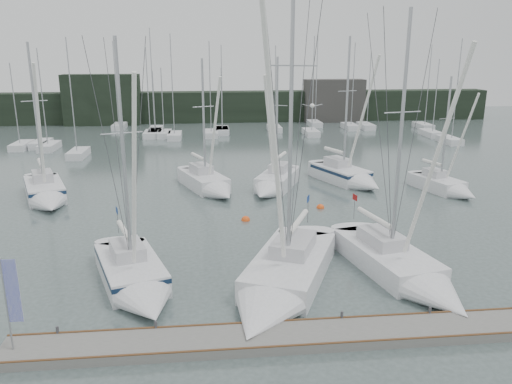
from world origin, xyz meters
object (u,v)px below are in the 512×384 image
sailboat_mid_b (211,185)px  sailboat_near_right (409,274)px  sailboat_mid_d (350,177)px  dock_banner (10,296)px  sailboat_near_center (278,286)px  sailboat_mid_a (46,194)px  sailboat_mid_e (448,188)px  buoy_a (246,220)px  sailboat_near_left (137,282)px  buoy_b (320,208)px  sailboat_mid_c (273,184)px

sailboat_mid_b → sailboat_near_right: bearing=-83.3°
sailboat_mid_d → dock_banner: sailboat_mid_d is taller
sailboat_mid_b → dock_banner: (-7.85, -23.20, 2.10)m
sailboat_near_center → sailboat_mid_a: bearing=156.0°
sailboat_mid_e → buoy_a: sailboat_mid_e is taller
sailboat_near_left → sailboat_near_center: bearing=-29.3°
sailboat_near_center → dock_banner: (-10.83, -3.87, 2.08)m
sailboat_mid_a → buoy_a: 16.52m
sailboat_mid_a → buoy_b: sailboat_mid_a is taller
sailboat_mid_c → sailboat_mid_e: size_ratio=1.15×
buoy_a → dock_banner: dock_banner is taller
sailboat_mid_d → sailboat_mid_e: 8.24m
sailboat_near_left → dock_banner: 6.81m
dock_banner → sailboat_mid_d: bearing=51.4°
sailboat_near_left → sailboat_mid_d: size_ratio=0.96×
buoy_a → sailboat_mid_a: bearing=158.6°
sailboat_near_left → sailboat_mid_b: (3.92, 18.06, 0.01)m
sailboat_near_center → buoy_a: size_ratio=29.91×
sailboat_near_left → sailboat_mid_a: (-9.10, 16.41, 0.08)m
sailboat_mid_a → sailboat_mid_e: 32.90m
sailboat_mid_b → buoy_b: sailboat_mid_b is taller
sailboat_near_right → dock_banner: 18.48m
sailboat_near_left → sailboat_mid_a: 18.77m
sailboat_near_left → sailboat_mid_e: bearing=14.2°
sailboat_near_center → sailboat_mid_b: 19.56m
sailboat_near_left → sailboat_mid_b: sailboat_near_left is taller
buoy_b → sailboat_mid_c: bearing=120.9°
buoy_b → sailboat_mid_e: bearing=13.6°
sailboat_near_right → sailboat_mid_e: sailboat_near_right is taller
sailboat_near_center → sailboat_mid_d: bearing=88.9°
sailboat_mid_b → sailboat_mid_c: sailboat_mid_c is taller
sailboat_near_center → sailboat_mid_e: sailboat_near_center is taller
sailboat_near_right → dock_banner: (-17.75, -4.71, 2.13)m
sailboat_near_right → buoy_a: bearing=112.6°
sailboat_near_center → sailboat_near_left: bearing=-166.5°
sailboat_mid_c → dock_banner: bearing=-95.6°
sailboat_near_center → sailboat_mid_a: (-16.00, 17.68, 0.05)m
sailboat_mid_b → buoy_a: (2.36, -7.67, -0.59)m
sailboat_near_left → buoy_a: 12.16m
sailboat_mid_b → sailboat_mid_e: 20.04m
sailboat_mid_d → buoy_b: 7.87m
sailboat_mid_c → dock_banner: size_ratio=3.08×
sailboat_mid_b → sailboat_mid_e: size_ratio=1.14×
sailboat_near_left → sailboat_near_right: size_ratio=0.90×
sailboat_near_center → sailboat_mid_c: bearing=107.0°
sailboat_mid_d → buoy_b: sailboat_mid_d is taller
sailboat_mid_b → dock_banner: size_ratio=3.06×
sailboat_near_center → buoy_a: bearing=117.0°
sailboat_mid_c → buoy_b: size_ratio=19.69×
buoy_a → sailboat_near_center: bearing=-86.9°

